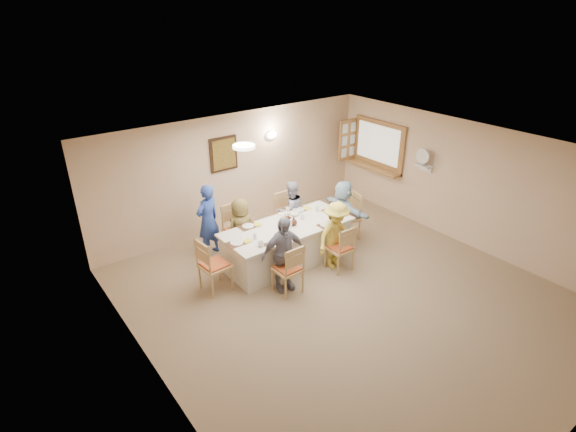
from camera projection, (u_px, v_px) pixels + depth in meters
ground at (347, 297)px, 7.64m from camera, size 7.00×7.00×0.00m
room_walls at (352, 217)px, 6.98m from camera, size 7.00×7.00×7.00m
wall_picture at (224, 154)px, 9.22m from camera, size 0.62×0.05×0.72m
wall_sconce at (272, 135)px, 9.77m from camera, size 0.26×0.09×0.18m
ceiling_light at (244, 146)px, 7.10m from camera, size 0.36×0.36×0.05m
serving_hatch at (379, 145)px, 10.45m from camera, size 0.06×1.50×1.15m
hatch_sill at (373, 168)px, 10.62m from camera, size 0.30×1.50×0.05m
shutter_door at (348, 140)px, 10.86m from camera, size 0.55×0.04×1.00m
fan_shelf at (423, 165)px, 9.48m from camera, size 0.22×0.36×0.03m
desk_fan at (423, 159)px, 9.40m from camera, size 0.30×0.30×0.28m
dining_table at (287, 244)px, 8.53m from camera, size 2.50×1.06×0.76m
chair_back_left at (238, 231)px, 8.72m from camera, size 0.49×0.49×1.02m
chair_back_right at (287, 216)px, 9.39m from camera, size 0.47×0.47×0.97m
chair_front_left at (288, 268)px, 7.59m from camera, size 0.46×0.46×0.94m
chair_front_right at (340, 247)px, 8.25m from camera, size 0.45×0.45×0.92m
chair_left_end at (215, 264)px, 7.64m from camera, size 0.52×0.52×1.01m
chair_right_end at (347, 217)px, 9.32m from camera, size 0.56×0.56×1.00m
diner_back_left at (241, 228)px, 8.59m from camera, size 0.65×0.46×1.23m
diner_back_right at (291, 211)px, 9.23m from camera, size 0.73×0.62×1.29m
diner_front_left at (283, 254)px, 7.58m from camera, size 0.91×0.59×1.38m
diner_front_right at (336, 235)px, 8.25m from camera, size 0.96×0.69×1.31m
diner_right_end at (343, 211)px, 9.18m from camera, size 1.25×0.47×1.32m
caregiver at (208, 220)px, 8.63m from camera, size 0.72×0.63×1.46m
placemat_fl at (274, 244)px, 7.74m from camera, size 0.34×0.26×0.01m
plate_fl at (274, 244)px, 7.73m from camera, size 0.26×0.26×0.02m
napkin_fl at (284, 242)px, 7.80m from camera, size 0.15×0.15×0.01m
placemat_fr at (326, 225)px, 8.39m from camera, size 0.33×0.24×0.01m
plate_fr at (327, 225)px, 8.38m from camera, size 0.25×0.25×0.02m
napkin_fr at (335, 223)px, 8.45m from camera, size 0.13×0.13×0.01m
placemat_bl at (248, 226)px, 8.34m from camera, size 0.36×0.27×0.01m
plate_bl at (248, 226)px, 8.33m from camera, size 0.22×0.22×0.01m
napkin_bl at (258, 224)px, 8.40m from camera, size 0.14×0.14×0.01m
placemat_br at (299, 210)px, 8.99m from camera, size 0.32×0.24×0.01m
plate_br at (299, 209)px, 8.99m from camera, size 0.24×0.24×0.01m
napkin_br at (307, 208)px, 9.05m from camera, size 0.14×0.14×0.01m
placemat_le at (237, 243)px, 7.77m from camera, size 0.34×0.25×0.01m
plate_le at (237, 243)px, 7.76m from camera, size 0.23×0.23×0.01m
napkin_le at (247, 241)px, 7.83m from camera, size 0.13×0.13×0.01m
placemat_re at (332, 210)px, 8.97m from camera, size 0.38×0.28×0.01m
plate_re at (332, 210)px, 8.97m from camera, size 0.26×0.26×0.02m
napkin_re at (340, 209)px, 9.03m from camera, size 0.15×0.15×0.01m
teacup_a at (261, 244)px, 7.66m from camera, size 0.17×0.17×0.08m
teacup_b at (288, 209)px, 8.92m from camera, size 0.10×0.10×0.08m
bowl_a at (283, 233)px, 8.05m from camera, size 0.35×0.35×0.06m
bowl_b at (294, 214)px, 8.77m from camera, size 0.23×0.23×0.06m
condiment_ketchup at (285, 220)px, 8.31m from camera, size 0.14×0.14×0.24m
condiment_brown at (288, 219)px, 8.39m from camera, size 0.15×0.15×0.21m
condiment_malt at (294, 221)px, 8.35m from camera, size 0.20×0.20×0.17m
drinking_glass at (279, 224)px, 8.29m from camera, size 0.07×0.07×0.11m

